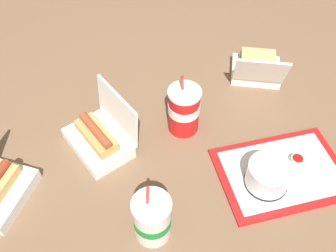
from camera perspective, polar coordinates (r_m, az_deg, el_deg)
The scene contains 10 objects.
ground_plane at distance 1.17m, azimuth -1.35°, elevation -3.50°, with size 3.20×3.20×0.00m, color brown.
food_tray at distance 1.16m, azimuth 16.93°, elevation -6.79°, with size 0.41×0.32×0.01m.
cake_container at distance 1.09m, azimuth 14.99°, elevation -7.33°, with size 0.12×0.12×0.08m.
ketchup_cup at distance 1.17m, azimuth 19.05°, elevation -4.98°, with size 0.04×0.04×0.02m.
napkin_stack at distance 1.20m, azimuth 19.36°, elevation -4.22°, with size 0.10×0.10×0.00m, color white.
plastic_fork at distance 1.13m, azimuth 19.89°, elevation -9.18°, with size 0.11×0.01×0.01m, color white.
clamshell_hotdog_right at distance 1.16m, azimuth -10.31°, elevation -1.64°, with size 0.25×0.26×0.18m.
clamshell_sandwich_back at distance 1.41m, azimuth 13.37°, elevation 8.62°, with size 0.21×0.23×0.17m.
soda_cup_left at distance 1.17m, azimuth 2.43°, elevation 2.53°, with size 0.10×0.10×0.22m.
soda_cup_center at distance 0.96m, azimuth -2.42°, elevation -13.90°, with size 0.10×0.10×0.21m.
Camera 1 is at (0.02, 0.71, 0.93)m, focal length 40.00 mm.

